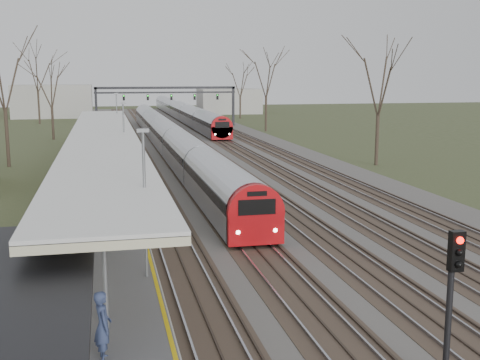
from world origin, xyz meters
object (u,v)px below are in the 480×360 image
Objects in this scene: train_near at (168,136)px; passenger at (103,326)px; train_far at (182,111)px; signal_post at (452,285)px.

train_near reaches higher than passenger.
train_far is 18.34× the size of signal_post.
train_near is at bearing 92.01° from signal_post.
train_near is 49.94m from signal_post.
train_near is at bearing -17.96° from passenger.
train_far is 43.07× the size of passenger.
passenger is at bearing -97.78° from train_near.
signal_post reaches higher than train_far.
passenger is at bearing 170.77° from signal_post.
signal_post is at bearing -93.21° from train_far.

